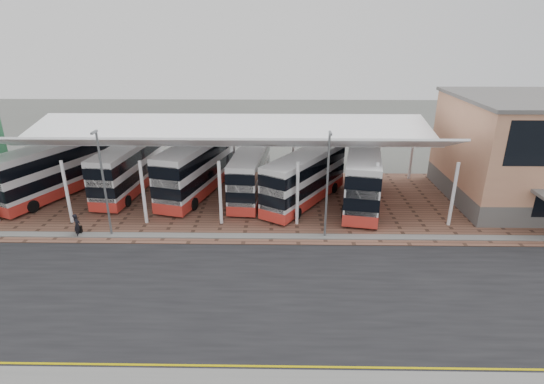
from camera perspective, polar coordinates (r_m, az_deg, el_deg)
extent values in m
plane|color=#4E504A|center=(26.50, 4.05, -12.35)|extent=(140.00, 140.00, 0.00)
cube|color=black|center=(25.67, 4.16, -13.57)|extent=(120.00, 14.00, 0.02)
cube|color=brown|center=(38.11, 6.09, -1.36)|extent=(72.00, 16.00, 0.06)
cube|color=slate|center=(31.81, 3.50, -6.03)|extent=(120.00, 0.80, 0.14)
cube|color=#BCA800|center=(21.04, 5.06, -22.93)|extent=(120.00, 0.12, 0.01)
cube|color=#BCA800|center=(21.25, 5.01, -22.37)|extent=(120.00, 0.12, 0.01)
cylinder|color=white|center=(48.83, -26.66, 4.39)|extent=(0.26, 0.26, 4.60)
cylinder|color=white|center=(36.75, -25.86, -0.06)|extent=(0.26, 0.26, 5.20)
cylinder|color=white|center=(46.37, -20.05, 4.57)|extent=(0.26, 0.26, 4.60)
cylinder|color=white|center=(34.47, -16.92, -0.12)|extent=(0.26, 0.26, 5.20)
cylinder|color=white|center=(44.58, -12.81, 4.71)|extent=(0.26, 0.26, 4.60)
cylinder|color=white|center=(33.13, -6.99, -0.19)|extent=(0.26, 0.26, 5.20)
cylinder|color=white|center=(43.55, -5.09, 4.78)|extent=(0.26, 0.26, 4.60)
cylinder|color=white|center=(32.85, 3.43, -0.25)|extent=(0.26, 0.26, 5.20)
cylinder|color=white|center=(43.34, 2.85, 4.75)|extent=(0.26, 0.26, 4.60)
cylinder|color=white|center=(33.65, 13.69, -0.31)|extent=(0.26, 0.26, 5.20)
cylinder|color=white|center=(43.95, 10.72, 4.64)|extent=(0.26, 0.26, 4.60)
cylinder|color=white|center=(35.47, 23.19, -0.35)|extent=(0.26, 0.26, 5.20)
cylinder|color=white|center=(45.36, 18.23, 4.45)|extent=(0.26, 0.26, 4.60)
cube|color=white|center=(34.12, -6.77, 6.65)|extent=(37.00, 4.95, 1.95)
cube|color=white|center=(39.56, -5.72, 8.44)|extent=(37.00, 7.12, 1.43)
cylinder|color=slate|center=(32.75, -21.62, 0.77)|extent=(0.16, 0.16, 8.00)
cube|color=slate|center=(31.41, -22.81, 7.42)|extent=(0.15, 0.90, 0.15)
cylinder|color=slate|center=(30.46, 7.42, 0.65)|extent=(0.16, 0.16, 8.00)
cube|color=slate|center=(29.00, 7.85, 7.85)|extent=(0.15, 0.90, 0.15)
cube|color=silver|center=(43.40, -27.27, 2.78)|extent=(6.90, 11.76, 4.55)
cube|color=red|center=(43.95, -26.86, 0.49)|extent=(6.95, 11.81, 0.95)
cube|color=black|center=(43.53, -27.16, 2.18)|extent=(6.95, 11.81, 1.00)
cube|color=black|center=(43.07, -27.54, 4.31)|extent=(6.95, 11.81, 1.00)
cylinder|color=black|center=(42.98, -31.66, -1.10)|extent=(0.68, 1.09, 1.06)
cylinder|color=black|center=(40.91, -29.49, -1.69)|extent=(0.68, 1.09, 1.06)
cylinder|color=black|center=(47.22, -24.53, 2.03)|extent=(0.68, 1.09, 1.06)
cylinder|color=black|center=(45.34, -22.25, 1.62)|extent=(0.68, 1.09, 1.06)
cube|color=silver|center=(41.72, -18.72, 3.16)|extent=(3.61, 11.13, 4.27)
cube|color=red|center=(42.27, -18.45, 0.92)|extent=(3.65, 11.18, 0.89)
cube|color=black|center=(41.86, -18.65, 2.58)|extent=(3.65, 11.18, 0.94)
cube|color=black|center=(41.40, -18.91, 4.66)|extent=(3.65, 11.18, 0.94)
cube|color=black|center=(37.23, -22.13, 0.38)|extent=(2.23, 0.33, 3.58)
cylinder|color=black|center=(39.99, -22.08, -0.96)|extent=(0.38, 1.02, 0.99)
cylinder|color=black|center=(38.86, -18.86, -1.15)|extent=(0.38, 1.02, 0.99)
cylinder|color=black|center=(45.81, -18.05, 2.33)|extent=(0.38, 1.02, 0.99)
cylinder|color=black|center=(44.83, -15.16, 2.24)|extent=(0.38, 1.02, 0.99)
cube|color=silver|center=(39.73, -10.02, 3.40)|extent=(5.66, 12.14, 4.63)
cube|color=red|center=(40.34, -9.85, 0.86)|extent=(5.71, 12.19, 0.97)
cube|color=black|center=(39.88, -9.98, 2.74)|extent=(5.71, 12.19, 1.02)
cube|color=black|center=(39.37, -10.14, 5.12)|extent=(5.71, 12.19, 1.02)
cube|color=black|center=(34.90, -14.12, 0.33)|extent=(2.37, 0.73, 3.88)
cylinder|color=black|center=(37.90, -14.11, -1.12)|extent=(0.57, 1.12, 1.08)
cylinder|color=black|center=(36.69, -10.44, -1.58)|extent=(0.57, 1.12, 1.08)
cylinder|color=black|center=(44.17, -9.34, 2.49)|extent=(0.57, 1.12, 1.08)
cylinder|color=black|center=(43.13, -6.09, 2.19)|extent=(0.57, 1.12, 1.08)
cube|color=silver|center=(38.62, -2.95, 2.69)|extent=(3.29, 10.59, 4.07)
cube|color=red|center=(39.18, -2.90, 0.40)|extent=(3.33, 10.63, 0.85)
cube|color=black|center=(38.76, -2.94, 2.10)|extent=(3.33, 10.63, 0.90)
cube|color=black|center=(38.28, -2.98, 4.24)|extent=(3.33, 10.63, 0.90)
cube|color=black|center=(33.88, -4.29, -0.25)|extent=(2.13, 0.29, 3.41)
cylinder|color=black|center=(36.40, -5.55, -1.61)|extent=(0.35, 0.97, 0.95)
cylinder|color=black|center=(36.01, -1.85, -1.77)|extent=(0.35, 0.97, 0.95)
cylinder|color=black|center=(42.50, -3.79, 1.88)|extent=(0.35, 0.97, 0.95)
cylinder|color=black|center=(42.17, -0.62, 1.77)|extent=(0.35, 0.97, 0.95)
cube|color=silver|center=(37.10, 4.49, 2.02)|extent=(7.85, 10.52, 4.25)
cube|color=red|center=(37.71, 4.41, -0.45)|extent=(7.90, 10.58, 0.89)
cube|color=black|center=(37.25, 4.47, 1.38)|extent=(7.90, 10.58, 0.94)
cube|color=black|center=(36.74, 4.54, 3.69)|extent=(7.90, 10.58, 0.94)
cube|color=black|center=(32.80, -0.04, -0.75)|extent=(1.94, 1.26, 3.56)
cylinder|color=black|center=(35.58, -0.04, -2.03)|extent=(0.76, 0.98, 0.99)
cylinder|color=black|center=(34.41, 3.42, -2.91)|extent=(0.76, 0.98, 0.99)
cylinder|color=black|center=(41.17, 5.23, 1.21)|extent=(0.76, 0.98, 0.99)
cylinder|color=black|center=(40.17, 8.34, 0.55)|extent=(0.76, 0.98, 0.99)
cube|color=silver|center=(37.88, 12.08, 2.31)|extent=(4.83, 12.01, 4.58)
cube|color=red|center=(38.52, 11.86, -0.31)|extent=(4.88, 12.06, 0.96)
cube|color=black|center=(38.04, 12.02, 1.63)|extent=(4.88, 12.06, 1.01)
cube|color=black|center=(37.51, 12.22, 4.08)|extent=(4.88, 12.06, 1.01)
cube|color=black|center=(32.47, 11.96, -1.14)|extent=(2.37, 0.56, 3.83)
cylinder|color=black|center=(35.12, 9.59, -2.60)|extent=(0.49, 1.10, 1.06)
cylinder|color=black|center=(35.16, 13.93, -2.93)|extent=(0.49, 1.10, 1.06)
cylinder|color=black|center=(42.09, 10.11, 1.47)|extent=(0.49, 1.10, 1.06)
cylinder|color=black|center=(42.12, 13.72, 1.20)|extent=(0.49, 1.10, 1.06)
imported|color=black|center=(34.63, -24.74, -4.08)|extent=(0.57, 0.74, 1.79)
cube|color=black|center=(35.26, -24.46, -4.65)|extent=(0.36, 0.25, 0.61)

